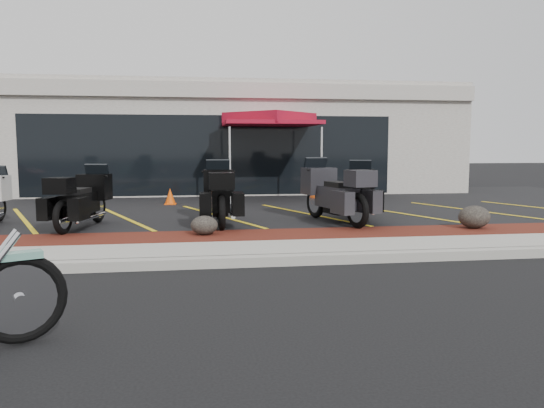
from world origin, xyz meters
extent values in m
plane|color=black|center=(0.00, 0.00, 0.00)|extent=(90.00, 90.00, 0.00)
cube|color=gray|center=(0.00, 0.90, 0.07)|extent=(24.00, 0.25, 0.15)
cube|color=gray|center=(0.00, 1.60, 0.07)|extent=(24.00, 1.20, 0.15)
cube|color=#3E110E|center=(0.00, 2.80, 0.08)|extent=(24.00, 1.20, 0.16)
cube|color=black|center=(0.00, 8.20, 0.07)|extent=(26.00, 9.60, 0.15)
cube|color=gray|center=(0.00, 14.50, 2.00)|extent=(18.00, 8.00, 4.00)
cube|color=black|center=(0.00, 10.52, 1.50)|extent=(12.00, 0.06, 2.60)
cube|color=gray|center=(0.00, 10.49, 3.60)|extent=(18.00, 0.30, 0.50)
ellipsoid|color=black|center=(-0.39, 2.90, 0.34)|extent=(0.50, 0.42, 0.36)
ellipsoid|color=black|center=(5.01, 2.92, 0.39)|extent=(0.64, 0.53, 0.45)
cone|color=#DB4907|center=(-1.26, 8.32, 0.38)|extent=(0.40, 0.40, 0.46)
cylinder|color=silver|center=(0.24, 8.47, 1.25)|extent=(0.06, 0.06, 2.20)
cylinder|color=silver|center=(2.89, 8.03, 1.25)|extent=(0.06, 0.06, 2.20)
cylinder|color=silver|center=(0.68, 11.12, 1.25)|extent=(0.06, 0.06, 2.20)
cylinder|color=silver|center=(3.33, 10.68, 1.25)|extent=(0.06, 0.06, 2.20)
cube|color=maroon|center=(1.79, 9.58, 2.50)|extent=(3.30, 3.30, 0.11)
cube|color=maroon|center=(1.79, 9.58, 2.66)|extent=(2.94, 2.94, 0.34)
camera|label=1|loc=(-0.54, -6.94, 1.81)|focal=35.00mm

